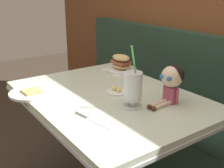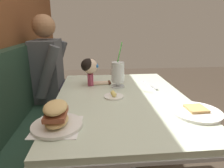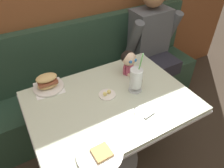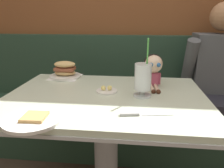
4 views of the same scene
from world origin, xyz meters
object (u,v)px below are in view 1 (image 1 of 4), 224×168
sandwich_plate (121,64)px  butter_saucer (116,91)px  milkshake_glass (133,88)px  toast_plate (32,93)px  seated_doll (172,79)px  butter_knife (87,117)px

sandwich_plate → butter_saucer: size_ratio=1.83×
milkshake_glass → butter_saucer: milkshake_glass is taller
toast_plate → milkshake_glass: bearing=36.9°
toast_plate → butter_saucer: (0.26, 0.39, 0.00)m
seated_doll → butter_knife: bearing=-102.0°
butter_saucer → butter_knife: 0.34m
butter_knife → sandwich_plate: bearing=131.5°
toast_plate → milkshake_glass: 0.58m
sandwich_plate → seated_doll: bearing=-12.7°
butter_knife → seated_doll: bearing=78.0°
butter_saucer → seated_doll: size_ratio=0.54×
sandwich_plate → butter_knife: 0.77m
toast_plate → sandwich_plate: (-0.08, 0.67, 0.04)m
toast_plate → butter_knife: bearing=13.0°
butter_knife → seated_doll: 0.47m
milkshake_glass → butter_saucer: bearing=166.2°
butter_saucer → seated_doll: seated_doll is taller
toast_plate → sandwich_plate: bearing=96.5°
milkshake_glass → butter_knife: size_ratio=1.34×
butter_saucer → butter_knife: (0.18, -0.29, -0.00)m
toast_plate → milkshake_glass: (0.46, 0.34, 0.09)m
butter_knife → toast_plate: bearing=-167.0°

